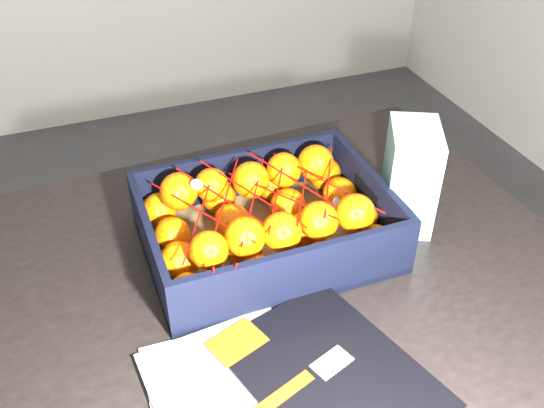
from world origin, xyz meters
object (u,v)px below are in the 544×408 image
object	(u,v)px
produce_crate	(266,231)
magazine_stack	(272,396)
retail_carton	(410,176)
table	(219,329)

from	to	relation	value
produce_crate	magazine_stack	bearing A→B (deg)	-109.00
produce_crate	retail_carton	bearing A→B (deg)	-4.14
retail_carton	magazine_stack	bearing A→B (deg)	-116.94
magazine_stack	produce_crate	bearing A→B (deg)	71.00
table	produce_crate	distance (m)	0.18
magazine_stack	retail_carton	xyz separation A→B (m)	(0.36, 0.28, 0.08)
magazine_stack	produce_crate	world-z (taller)	produce_crate
magazine_stack	produce_crate	xyz separation A→B (m)	(0.10, 0.29, 0.02)
magazine_stack	retail_carton	bearing A→B (deg)	37.28
table	magazine_stack	distance (m)	0.25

